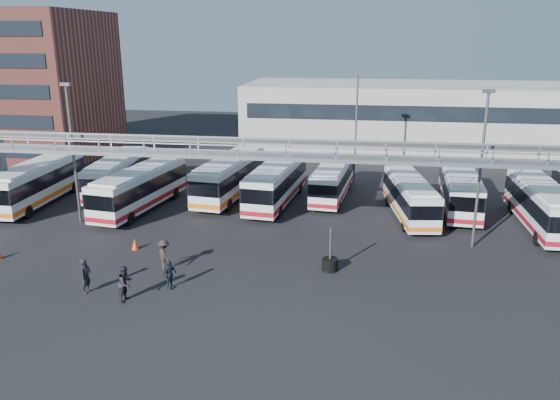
# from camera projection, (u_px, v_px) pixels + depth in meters

# --- Properties ---
(ground) EXTENTS (140.00, 140.00, 0.00)m
(ground) POSITION_uv_depth(u_px,v_px,m) (276.00, 281.00, 30.93)
(ground) COLOR black
(ground) RESTS_ON ground
(gantry) EXTENTS (51.40, 5.15, 7.10)m
(gantry) POSITION_uv_depth(u_px,v_px,m) (290.00, 163.00, 34.90)
(gantry) COLOR #92959A
(gantry) RESTS_ON ground
(apartment_building) EXTENTS (18.00, 15.00, 16.00)m
(apartment_building) POSITION_uv_depth(u_px,v_px,m) (20.00, 85.00, 61.80)
(apartment_building) COLOR brown
(apartment_building) RESTS_ON ground
(warehouse) EXTENTS (42.00, 14.00, 8.00)m
(warehouse) POSITION_uv_depth(u_px,v_px,m) (426.00, 119.00, 64.09)
(warehouse) COLOR #9E9E99
(warehouse) RESTS_ON ground
(light_pole_left) EXTENTS (0.70, 0.35, 10.21)m
(light_pole_left) POSITION_uv_depth(u_px,v_px,m) (72.00, 146.00, 39.09)
(light_pole_left) COLOR #4C4F54
(light_pole_left) RESTS_ON ground
(light_pole_mid) EXTENTS (0.70, 0.35, 10.21)m
(light_pole_mid) POSITION_uv_depth(u_px,v_px,m) (481.00, 162.00, 34.23)
(light_pole_mid) COLOR #4C4F54
(light_pole_mid) RESTS_ON ground
(light_pole_back) EXTENTS (0.70, 0.35, 10.21)m
(light_pole_back) POSITION_uv_depth(u_px,v_px,m) (356.00, 123.00, 49.56)
(light_pole_back) COLOR #4C4F54
(light_pole_back) RESTS_ON ground
(bus_0) EXTENTS (2.93, 11.46, 3.46)m
(bus_0) POSITION_uv_depth(u_px,v_px,m) (37.00, 182.00, 44.45)
(bus_0) COLOR silver
(bus_0) RESTS_ON ground
(bus_1) EXTENTS (3.42, 10.94, 3.27)m
(bus_1) POSITION_uv_depth(u_px,v_px,m) (118.00, 173.00, 47.67)
(bus_1) COLOR silver
(bus_1) RESTS_ON ground
(bus_2) EXTENTS (4.16, 11.25, 3.34)m
(bus_2) POSITION_uv_depth(u_px,v_px,m) (140.00, 187.00, 43.02)
(bus_2) COLOR silver
(bus_2) RESTS_ON ground
(bus_3) EXTENTS (4.09, 11.69, 3.48)m
(bus_3) POSITION_uv_depth(u_px,v_px,m) (230.00, 176.00, 46.33)
(bus_3) COLOR silver
(bus_3) RESTS_ON ground
(bus_4) EXTENTS (3.77, 11.38, 3.39)m
(bus_4) POSITION_uv_depth(u_px,v_px,m) (276.00, 182.00, 44.53)
(bus_4) COLOR silver
(bus_4) RESTS_ON ground
(bus_5) EXTENTS (3.35, 10.22, 3.05)m
(bus_5) POSITION_uv_depth(u_px,v_px,m) (333.00, 179.00, 46.20)
(bus_5) COLOR silver
(bus_5) RESTS_ON ground
(bus_6) EXTENTS (3.66, 10.19, 3.03)m
(bus_6) POSITION_uv_depth(u_px,v_px,m) (410.00, 196.00, 41.29)
(bus_6) COLOR silver
(bus_6) RESTS_ON ground
(bus_7) EXTENTS (3.24, 10.92, 3.27)m
(bus_7) POSITION_uv_depth(u_px,v_px,m) (460.00, 188.00, 42.90)
(bus_7) COLOR silver
(bus_7) RESTS_ON ground
(bus_8) EXTENTS (2.51, 10.78, 3.27)m
(bus_8) POSITION_uv_depth(u_px,v_px,m) (542.00, 205.00, 38.72)
(bus_8) COLOR silver
(bus_8) RESTS_ON ground
(pedestrian_a) EXTENTS (0.55, 0.77, 1.95)m
(pedestrian_a) POSITION_uv_depth(u_px,v_px,m) (86.00, 276.00, 29.23)
(pedestrian_a) COLOR black
(pedestrian_a) RESTS_ON ground
(pedestrian_b) EXTENTS (0.92, 1.08, 1.93)m
(pedestrian_b) POSITION_uv_depth(u_px,v_px,m) (126.00, 283.00, 28.35)
(pedestrian_b) COLOR #22202C
(pedestrian_b) RESTS_ON ground
(pedestrian_c) EXTENTS (1.33, 1.37, 1.88)m
(pedestrian_c) POSITION_uv_depth(u_px,v_px,m) (164.00, 255.00, 32.12)
(pedestrian_c) COLOR #2D1F1E
(pedestrian_c) RESTS_ON ground
(pedestrian_d) EXTENTS (0.81, 1.01, 1.61)m
(pedestrian_d) POSITION_uv_depth(u_px,v_px,m) (169.00, 275.00, 29.76)
(pedestrian_d) COLOR #1A242F
(pedestrian_d) RESTS_ON ground
(cone_right) EXTENTS (0.50, 0.50, 0.73)m
(cone_right) POSITION_uv_depth(u_px,v_px,m) (135.00, 244.00, 35.40)
(cone_right) COLOR #EE3E0D
(cone_right) RESTS_ON ground
(tire_stack) EXTENTS (0.94, 0.94, 2.70)m
(tire_stack) POSITION_uv_depth(u_px,v_px,m) (330.00, 263.00, 32.15)
(tire_stack) COLOR black
(tire_stack) RESTS_ON ground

